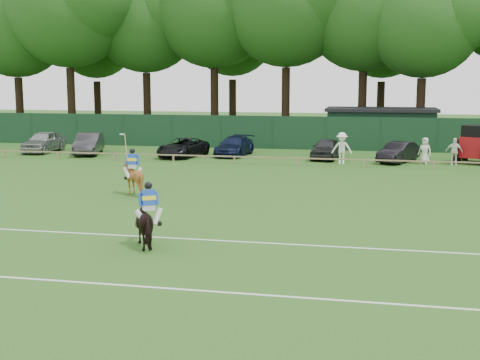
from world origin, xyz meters
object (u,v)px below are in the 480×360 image
(suv_black, at_px, (183,148))
(sedan_grey, at_px, (89,144))
(sedan_silver, at_px, (44,142))
(sedan_navy, at_px, (234,146))
(spectator_left, at_px, (342,148))
(tractor, at_px, (474,145))
(horse_chestnut, at_px, (133,178))
(estate_black, at_px, (398,152))
(spectator_right, at_px, (425,151))
(spectator_mid, at_px, (454,152))
(hatch_grey, at_px, (326,149))
(utility_shed, at_px, (381,127))
(horse_dark, at_px, (149,224))

(suv_black, bearing_deg, sedan_grey, -169.39)
(sedan_silver, distance_m, sedan_navy, 13.98)
(spectator_left, distance_m, tractor, 8.33)
(sedan_silver, distance_m, spectator_left, 21.55)
(horse_chestnut, height_order, estate_black, horse_chestnut)
(spectator_right, relative_size, tractor, 0.49)
(suv_black, relative_size, tractor, 1.37)
(horse_chestnut, xyz_separation_m, tractor, (16.88, 14.96, 0.36))
(sedan_grey, distance_m, sedan_navy, 10.31)
(estate_black, bearing_deg, spectator_mid, 13.16)
(hatch_grey, bearing_deg, spectator_mid, -4.74)
(horse_chestnut, height_order, sedan_grey, horse_chestnut)
(horse_chestnut, relative_size, suv_black, 0.34)
(utility_shed, bearing_deg, spectator_mid, -66.12)
(sedan_silver, height_order, spectator_left, spectator_left)
(suv_black, relative_size, spectator_left, 2.34)
(suv_black, bearing_deg, spectator_left, 3.95)
(sedan_grey, distance_m, suv_black, 6.95)
(horse_dark, relative_size, sedan_silver, 0.39)
(suv_black, relative_size, estate_black, 1.16)
(suv_black, height_order, tractor, tractor)
(estate_black, relative_size, spectator_left, 2.01)
(sedan_silver, height_order, spectator_right, spectator_right)
(sedan_silver, bearing_deg, spectator_right, -4.42)
(sedan_grey, height_order, spectator_left, spectator_left)
(spectator_mid, height_order, utility_shed, utility_shed)
(sedan_silver, distance_m, suv_black, 10.71)
(suv_black, bearing_deg, spectator_mid, 9.29)
(horse_dark, xyz_separation_m, utility_shed, (7.35, 32.17, 0.79))
(sedan_grey, bearing_deg, spectator_left, -20.74)
(sedan_silver, bearing_deg, hatch_grey, -1.54)
(spectator_mid, bearing_deg, spectator_left, -170.74)
(sedan_grey, xyz_separation_m, estate_black, (21.21, -0.08, -0.09))
(horse_chestnut, height_order, sedan_navy, horse_chestnut)
(sedan_silver, xyz_separation_m, spectator_right, (26.53, -1.07, 0.06))
(spectator_right, bearing_deg, utility_shed, 126.96)
(suv_black, bearing_deg, sedan_silver, -171.98)
(horse_dark, bearing_deg, sedan_navy, -116.43)
(spectator_mid, distance_m, utility_shed, 10.81)
(hatch_grey, relative_size, spectator_left, 2.05)
(spectator_left, xyz_separation_m, tractor, (8.09, 1.98, 0.16))
(utility_shed, height_order, tractor, utility_shed)
(sedan_silver, distance_m, estate_black, 24.96)
(sedan_silver, relative_size, sedan_navy, 0.99)
(spectator_left, relative_size, spectator_right, 1.19)
(spectator_right, bearing_deg, tractor, 40.17)
(horse_dark, height_order, hatch_grey, horse_dark)
(estate_black, xyz_separation_m, spectator_mid, (3.31, -0.66, 0.19))
(sedan_navy, bearing_deg, tractor, 2.63)
(estate_black, distance_m, spectator_left, 3.79)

